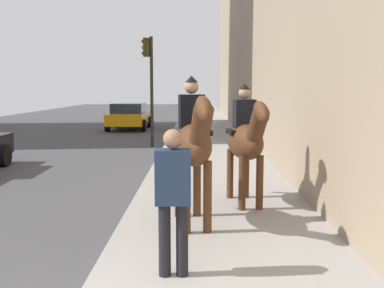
# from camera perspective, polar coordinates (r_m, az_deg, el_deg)

# --- Properties ---
(mounted_horse_near) EXTENTS (2.14, 0.81, 2.34)m
(mounted_horse_near) POSITION_cam_1_polar(r_m,az_deg,el_deg) (6.95, 0.10, 0.20)
(mounted_horse_near) COLOR #4C2B16
(mounted_horse_near) RESTS_ON sidewalk_slab
(mounted_horse_far) EXTENTS (2.14, 0.80, 2.23)m
(mounted_horse_far) POSITION_cam_1_polar(r_m,az_deg,el_deg) (8.30, 6.83, 0.59)
(mounted_horse_far) COLOR #4C2B16
(mounted_horse_far) RESTS_ON sidewalk_slab
(pedestrian_greeting) EXTENTS (0.27, 0.41, 1.70)m
(pedestrian_greeting) POSITION_cam_1_polar(r_m,az_deg,el_deg) (5.12, -2.40, -6.18)
(pedestrian_greeting) COLOR black
(pedestrian_greeting) RESTS_ON sidewalk_slab
(car_near_lane) EXTENTS (4.34, 2.15, 1.44)m
(car_near_lane) POSITION_cam_1_polar(r_m,az_deg,el_deg) (25.00, -7.94, 3.54)
(car_near_lane) COLOR orange
(car_near_lane) RESTS_ON ground
(traffic_light_near_curb) EXTENTS (0.20, 0.44, 4.20)m
(traffic_light_near_curb) POSITION_cam_1_polar(r_m,az_deg,el_deg) (17.44, -5.42, 8.80)
(traffic_light_near_curb) COLOR black
(traffic_light_near_curb) RESTS_ON ground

